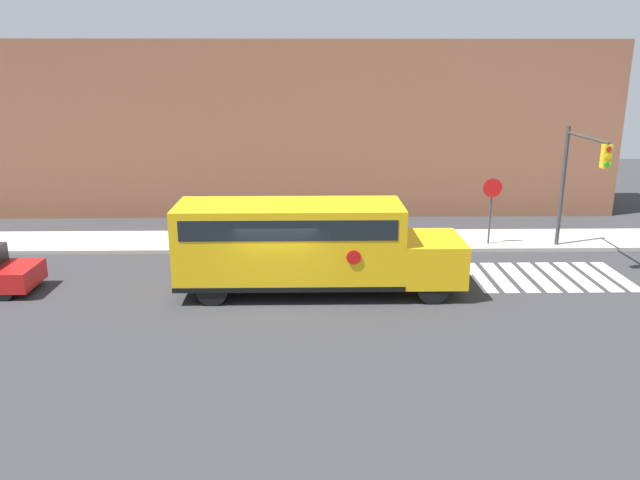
% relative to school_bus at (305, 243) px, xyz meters
% --- Properties ---
extents(ground_plane, '(60.00, 60.00, 0.00)m').
position_rel_school_bus_xyz_m(ground_plane, '(-0.86, -0.65, -1.69)').
color(ground_plane, '#333335').
extents(sidewalk_strip, '(44.00, 3.00, 0.15)m').
position_rel_school_bus_xyz_m(sidewalk_strip, '(-0.86, 5.85, -1.62)').
color(sidewalk_strip, '#B2ADA3').
rests_on(sidewalk_strip, ground).
extents(building_backdrop, '(32.00, 4.00, 8.35)m').
position_rel_school_bus_xyz_m(building_backdrop, '(-0.86, 12.35, 2.48)').
color(building_backdrop, '#935B42').
rests_on(building_backdrop, ground).
extents(crosswalk_stripes, '(5.40, 3.20, 0.01)m').
position_rel_school_bus_xyz_m(crosswalk_stripes, '(8.59, 1.35, -1.69)').
color(crosswalk_stripes, white).
rests_on(crosswalk_stripes, ground).
extents(school_bus, '(9.18, 2.57, 2.97)m').
position_rel_school_bus_xyz_m(school_bus, '(0.00, 0.00, 0.00)').
color(school_bus, yellow).
rests_on(school_bus, ground).
extents(stop_sign, '(0.77, 0.10, 2.86)m').
position_rel_school_bus_xyz_m(stop_sign, '(7.50, 5.06, 0.23)').
color(stop_sign, '#38383A').
rests_on(stop_sign, ground).
extents(traffic_light, '(0.28, 3.56, 4.93)m').
position_rel_school_bus_xyz_m(traffic_light, '(10.25, 3.70, 1.61)').
color(traffic_light, '#38383A').
rests_on(traffic_light, ground).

